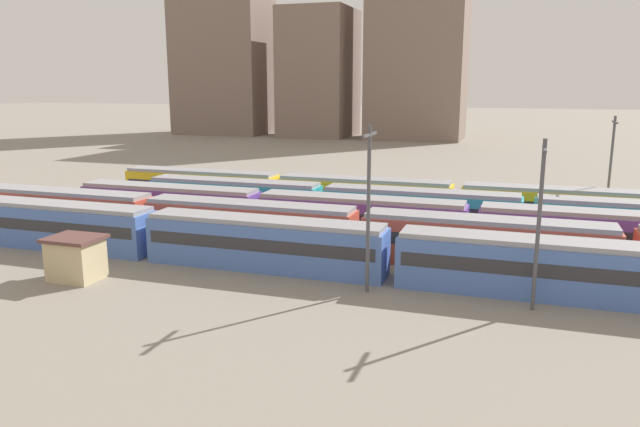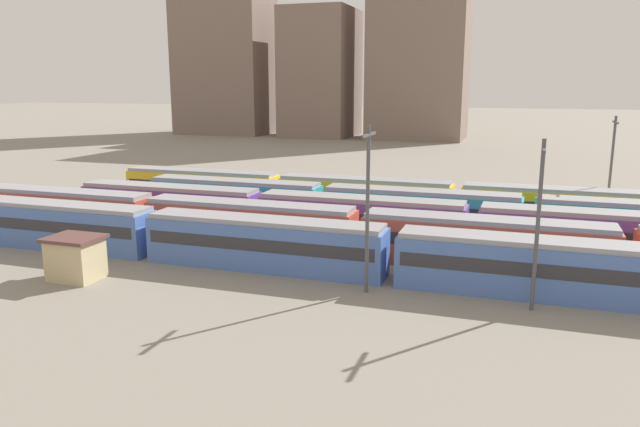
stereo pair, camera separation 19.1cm
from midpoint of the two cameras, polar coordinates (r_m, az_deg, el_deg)
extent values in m
plane|color=gray|center=(58.86, -11.09, -1.18)|extent=(600.00, 600.00, 0.00)
cube|color=#4C70BC|center=(54.81, -23.75, -1.15)|extent=(18.00, 3.00, 3.40)
cube|color=#2D2D33|center=(54.72, -23.78, -0.74)|extent=(17.20, 3.06, 0.90)
cube|color=#939399|center=(54.44, -23.91, 0.77)|extent=(17.60, 2.70, 0.35)
cube|color=#4C70BC|center=(44.60, -5.31, -3.02)|extent=(18.00, 3.00, 3.40)
cube|color=#2D2D33|center=(44.49, -5.32, -2.51)|extent=(17.20, 3.06, 0.90)
cube|color=#939399|center=(44.15, -5.36, -0.67)|extent=(17.60, 2.70, 0.35)
cube|color=#4C70BC|center=(41.10, 19.73, -5.02)|extent=(18.00, 3.00, 3.40)
cube|color=#2D2D33|center=(40.98, 19.77, -4.47)|extent=(17.20, 3.06, 0.90)
cube|color=#939399|center=(40.61, 19.91, -2.49)|extent=(17.60, 2.70, 0.35)
cube|color=#BC4C38|center=(60.99, -23.08, 0.16)|extent=(18.00, 3.00, 3.40)
cube|color=#2D2D33|center=(60.91, -23.11, 0.54)|extent=(17.20, 3.06, 0.90)
cube|color=#939399|center=(60.66, -23.22, 1.89)|extent=(17.60, 2.70, 0.35)
cube|color=#BC4C38|center=(50.66, -6.76, -1.21)|extent=(18.00, 3.00, 3.40)
cube|color=#2D2D33|center=(50.57, -6.77, -0.76)|extent=(17.20, 3.06, 0.90)
cube|color=#939399|center=(50.27, -6.82, 0.87)|extent=(17.60, 2.70, 0.35)
cube|color=#BC4C38|center=(46.13, 15.07, -2.88)|extent=(18.00, 3.00, 3.40)
cube|color=#2D2D33|center=(46.03, 15.10, -2.39)|extent=(17.20, 3.06, 0.90)
cube|color=#939399|center=(45.69, 15.20, -0.61)|extent=(17.60, 2.70, 0.35)
cube|color=#6B429E|center=(60.21, -13.97, 0.64)|extent=(18.00, 3.00, 3.40)
cube|color=#2D2D33|center=(60.14, -13.99, 1.02)|extent=(17.20, 3.06, 0.90)
cube|color=#939399|center=(59.88, -14.06, 2.40)|extent=(17.60, 2.70, 0.35)
cube|color=#6B429E|center=(52.73, 3.70, -0.63)|extent=(18.00, 3.00, 3.40)
cube|color=#2D2D33|center=(52.64, 3.71, -0.19)|extent=(17.20, 3.06, 0.90)
cube|color=#939399|center=(52.35, 3.73, 1.38)|extent=(17.60, 2.70, 0.35)
cube|color=#6B429E|center=(51.48, 24.51, -2.03)|extent=(18.00, 3.00, 3.40)
cube|color=#2D2D33|center=(51.39, 24.55, -1.59)|extent=(17.20, 3.06, 0.90)
cube|color=#939399|center=(51.09, 24.70, 0.01)|extent=(17.60, 2.70, 0.35)
cube|color=teal|center=(62.57, -8.09, 1.30)|extent=(18.00, 3.00, 3.40)
cube|color=#2D2D33|center=(62.49, -8.10, 1.67)|extent=(17.20, 3.06, 0.90)
cube|color=#939399|center=(62.25, -8.14, 3.00)|extent=(17.60, 2.70, 0.35)
cube|color=teal|center=(56.86, 9.25, 0.18)|extent=(18.00, 3.00, 3.40)
cube|color=#2D2D33|center=(56.78, 9.26, 0.58)|extent=(17.20, 3.06, 0.90)
cube|color=#939399|center=(56.51, 9.31, 2.04)|extent=(17.60, 2.70, 0.35)
cube|color=yellow|center=(70.18, -11.10, 2.36)|extent=(18.00, 3.00, 3.40)
cube|color=#2D2D33|center=(70.11, -11.11, 2.69)|extent=(17.20, 3.06, 0.90)
cube|color=#939399|center=(69.89, -11.16, 3.88)|extent=(17.60, 2.70, 0.35)
cube|color=yellow|center=(63.17, 4.04, 1.50)|extent=(18.00, 3.00, 3.40)
cube|color=#2D2D33|center=(63.10, 4.04, 1.86)|extent=(17.20, 3.06, 0.90)
cube|color=#939399|center=(62.86, 4.06, 3.18)|extent=(17.60, 2.70, 0.35)
cube|color=yellow|center=(61.41, 21.38, 0.38)|extent=(18.00, 3.00, 3.40)
cube|color=#2D2D33|center=(61.34, 21.41, 0.75)|extent=(17.20, 3.06, 0.90)
cube|color=#939399|center=(61.09, 21.51, 2.10)|extent=(17.60, 2.70, 0.35)
cylinder|color=#4C4C51|center=(38.60, 4.40, 0.26)|extent=(0.24, 0.24, 10.79)
cube|color=#47474C|center=(37.91, 4.52, 7.37)|extent=(0.16, 3.20, 0.16)
cylinder|color=#4C4C51|center=(64.28, 25.42, 3.66)|extent=(0.24, 0.24, 10.32)
cube|color=#47474C|center=(63.87, 25.80, 7.70)|extent=(0.16, 3.20, 0.16)
cylinder|color=#4C4C51|center=(37.60, 19.63, -1.17)|extent=(0.24, 0.24, 10.24)
cube|color=#47474C|center=(36.89, 20.13, 5.68)|extent=(0.16, 3.20, 0.16)
cube|color=#C6B284|center=(45.24, -21.98, -4.04)|extent=(3.20, 2.60, 2.80)
cube|color=brown|center=(44.87, -22.13, -2.18)|extent=(3.60, 3.00, 0.24)
cube|color=#7A665B|center=(168.18, -9.11, 15.29)|extent=(23.77, 16.51, 46.15)
cube|color=#7A665B|center=(157.53, -0.11, 12.98)|extent=(16.53, 20.01, 31.44)
cube|color=#7A665B|center=(151.97, 9.17, 16.43)|extent=(22.55, 17.45, 50.32)
camera|label=1|loc=(0.10, -90.10, -0.02)|focal=34.20mm
camera|label=2|loc=(0.10, 89.90, 0.02)|focal=34.20mm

